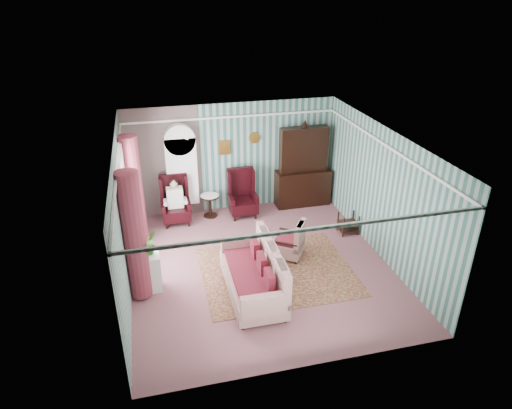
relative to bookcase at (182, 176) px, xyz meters
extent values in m
plane|color=#8C5259|center=(1.35, -2.84, -1.12)|extent=(6.00, 6.00, 0.00)
cube|color=#386560|center=(1.35, 0.16, 0.33)|extent=(5.50, 0.02, 2.90)
cube|color=#386560|center=(1.35, -5.84, 0.33)|extent=(5.50, 0.02, 2.90)
cube|color=#386560|center=(-1.40, -2.84, 0.33)|extent=(0.02, 6.00, 2.90)
cube|color=#386560|center=(4.10, -2.84, 0.33)|extent=(0.02, 6.00, 2.90)
cube|color=silver|center=(1.35, -2.84, 1.78)|extent=(5.50, 6.00, 0.02)
cube|color=#994E62|center=(-0.45, 0.15, 0.33)|extent=(1.90, 0.01, 2.90)
cube|color=white|center=(1.35, -2.84, 1.43)|extent=(5.50, 6.00, 0.05)
cube|color=white|center=(-1.37, -2.24, 0.43)|extent=(0.04, 1.50, 1.90)
cylinder|color=maroon|center=(-1.20, -3.29, 0.23)|extent=(0.44, 0.44, 2.60)
cylinder|color=maroon|center=(-1.20, -1.19, 0.23)|extent=(0.44, 0.44, 2.60)
cube|color=#BB8232|center=(1.15, 0.13, 0.63)|extent=(0.30, 0.03, 0.38)
cube|color=silver|center=(0.00, 0.00, 0.00)|extent=(0.80, 0.28, 2.24)
cube|color=black|center=(3.25, -0.12, 0.06)|extent=(1.50, 0.56, 2.36)
cube|color=black|center=(-0.25, -0.39, -0.50)|extent=(0.76, 0.80, 1.25)
cube|color=black|center=(1.50, -0.39, -0.50)|extent=(0.76, 0.80, 1.25)
cylinder|color=black|center=(0.65, -0.24, -0.82)|extent=(0.50, 0.50, 0.60)
cube|color=black|center=(3.82, -1.94, -0.85)|extent=(0.45, 0.38, 0.54)
cube|color=white|center=(-1.05, -3.14, -0.72)|extent=(0.55, 0.35, 0.80)
cube|color=#4F1A20|center=(1.65, -3.14, -1.11)|extent=(3.20, 2.60, 0.01)
cube|color=beige|center=(0.95, -3.78, -0.64)|extent=(0.99, 2.16, 0.95)
cube|color=#C6B599|center=(2.06, -2.59, -0.58)|extent=(1.04, 1.02, 1.08)
cube|color=black|center=(0.94, -3.37, -0.93)|extent=(0.93, 0.58, 0.39)
imported|color=#25551A|center=(-1.06, -3.28, -0.09)|extent=(0.50, 0.46, 0.46)
imported|color=#20551A|center=(-0.93, -3.05, -0.06)|extent=(0.36, 0.33, 0.52)
imported|color=#24561B|center=(-1.12, -3.09, -0.11)|extent=(0.24, 0.24, 0.42)
camera|label=1|loc=(-0.74, -10.98, 4.53)|focal=32.00mm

